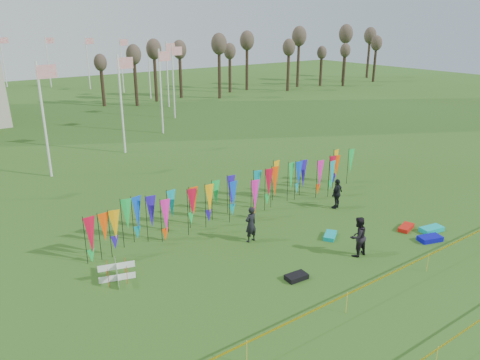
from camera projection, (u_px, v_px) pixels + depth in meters
ground at (335, 269)px, 21.10m from camera, size 160.00×160.00×0.00m
banner_row at (244, 190)px, 26.38m from camera, size 18.64×0.64×2.40m
caution_tape_near at (380, 280)px, 18.76m from camera, size 26.00×0.02×0.90m
caution_tape_far at (471, 327)px, 15.86m from camera, size 26.00×0.02×0.90m
tree_line at (269, 50)px, 70.46m from camera, size 53.92×1.92×7.84m
box_kite at (117, 272)px, 19.98m from camera, size 0.79×0.79×0.87m
person_left at (251, 224)px, 23.39m from camera, size 0.71×0.54×1.87m
person_mid at (358, 237)px, 21.97m from camera, size 0.97×0.62×1.96m
person_right at (337, 194)px, 27.54m from camera, size 1.18×0.85×1.82m
kite_bag_turquoise at (330, 236)px, 24.06m from camera, size 1.17×1.03×0.21m
kite_bag_blue at (430, 239)px, 23.70m from camera, size 1.31×0.94×0.25m
kite_bag_red at (406, 227)px, 25.00m from camera, size 1.24×0.83×0.21m
kite_bag_black at (296, 277)px, 20.23m from camera, size 1.00×0.63×0.22m
kite_bag_teal at (432, 229)px, 24.76m from camera, size 1.35×0.82×0.24m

